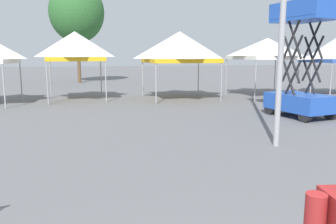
{
  "coord_description": "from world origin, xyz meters",
  "views": [
    {
      "loc": [
        -0.94,
        -0.95,
        2.23
      ],
      "look_at": [
        0.22,
        4.48,
        1.3
      ],
      "focal_mm": 36.26,
      "sensor_mm": 36.0,
      "label": 1
    }
  ],
  "objects_px": {
    "canopy_tent_left_of_center": "(180,47)",
    "tree_behind_tents_left": "(77,12)",
    "canopy_tent_far_left": "(75,46)",
    "scissor_lift": "(301,83)",
    "canopy_tent_far_right": "(268,49)"
  },
  "relations": [
    {
      "from": "canopy_tent_far_right",
      "to": "tree_behind_tents_left",
      "type": "xyz_separation_m",
      "value": [
        -10.44,
        11.64,
        3.01
      ]
    },
    {
      "from": "canopy_tent_far_left",
      "to": "canopy_tent_far_right",
      "type": "xyz_separation_m",
      "value": [
        10.08,
        -0.53,
        -0.09
      ]
    },
    {
      "from": "tree_behind_tents_left",
      "to": "canopy_tent_far_left",
      "type": "bearing_deg",
      "value": -88.16
    },
    {
      "from": "canopy_tent_far_left",
      "to": "tree_behind_tents_left",
      "type": "bearing_deg",
      "value": 91.84
    },
    {
      "from": "canopy_tent_far_left",
      "to": "scissor_lift",
      "type": "xyz_separation_m",
      "value": [
        8.18,
        -6.65,
        -1.44
      ]
    },
    {
      "from": "canopy_tent_far_right",
      "to": "tree_behind_tents_left",
      "type": "height_order",
      "value": "tree_behind_tents_left"
    },
    {
      "from": "scissor_lift",
      "to": "tree_behind_tents_left",
      "type": "relative_size",
      "value": 0.51
    },
    {
      "from": "canopy_tent_left_of_center",
      "to": "tree_behind_tents_left",
      "type": "distance_m",
      "value": 13.33
    },
    {
      "from": "canopy_tent_far_right",
      "to": "scissor_lift",
      "type": "relative_size",
      "value": 0.89
    },
    {
      "from": "canopy_tent_left_of_center",
      "to": "tree_behind_tents_left",
      "type": "height_order",
      "value": "tree_behind_tents_left"
    },
    {
      "from": "tree_behind_tents_left",
      "to": "canopy_tent_left_of_center",
      "type": "bearing_deg",
      "value": -64.89
    },
    {
      "from": "canopy_tent_left_of_center",
      "to": "canopy_tent_far_right",
      "type": "relative_size",
      "value": 0.98
    },
    {
      "from": "canopy_tent_left_of_center",
      "to": "tree_behind_tents_left",
      "type": "relative_size",
      "value": 0.45
    },
    {
      "from": "canopy_tent_far_left",
      "to": "tree_behind_tents_left",
      "type": "xyz_separation_m",
      "value": [
        -0.36,
        11.11,
        2.91
      ]
    },
    {
      "from": "scissor_lift",
      "to": "canopy_tent_far_left",
      "type": "bearing_deg",
      "value": 140.91
    }
  ]
}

